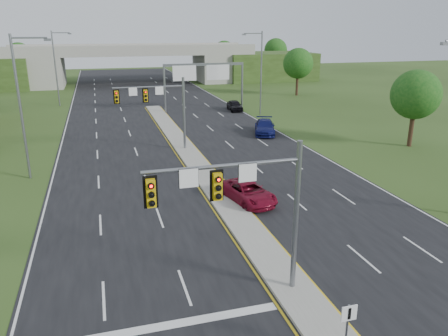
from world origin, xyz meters
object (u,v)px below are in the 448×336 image
signal_mast_far (160,103)px  signal_mast_near (247,199)px  overpass (134,67)px  car_far_a (248,192)px  sign_gantry (203,74)px  car_far_b (265,127)px  car_far_c (235,105)px  keep_right_sign (348,322)px

signal_mast_far → signal_mast_near: bearing=-90.0°
signal_mast_far → overpass: (2.26, 55.07, -1.17)m
signal_mast_far → car_far_a: 15.45m
sign_gantry → car_far_a: sign_gantry is taller
sign_gantry → overpass: overpass is taller
signal_mast_far → car_far_b: size_ratio=1.31×
overpass → car_far_b: 52.04m
signal_mast_near → sign_gantry: signal_mast_near is taller
sign_gantry → car_far_a: size_ratio=2.34×
overpass → car_far_c: 37.99m
signal_mast_far → sign_gantry: (8.95, 19.99, 0.51)m
keep_right_sign → overpass: (0.00, 84.53, 2.04)m
car_far_b → car_far_c: size_ratio=1.24×
keep_right_sign → overpass: 84.55m
signal_mast_near → signal_mast_far: 25.00m
signal_mast_near → car_far_b: 31.74m
keep_right_sign → car_far_a: keep_right_sign is taller
overpass → car_far_b: overpass is taller
signal_mast_far → car_far_a: bearing=-75.4°
signal_mast_far → sign_gantry: size_ratio=0.60×
signal_mast_far → car_far_c: bearing=54.8°
signal_mast_far → sign_gantry: bearing=65.9°
car_far_a → car_far_c: 34.58m
overpass → car_far_c: size_ratio=18.57×
signal_mast_near → car_far_a: 11.92m
signal_mast_near → signal_mast_far: same height
signal_mast_far → keep_right_sign: signal_mast_far is taller
car_far_b → car_far_c: 14.80m
keep_right_sign → sign_gantry: bearing=82.3°
sign_gantry → car_far_b: size_ratio=2.16×
sign_gantry → car_far_c: bearing=-15.3°
car_far_c → car_far_a: bearing=-102.0°
overpass → signal_mast_far: bearing=-92.4°
signal_mast_far → sign_gantry: 21.91m
car_far_c → signal_mast_near: bearing=-102.9°
overpass → car_far_a: overpass is taller
car_far_b → car_far_c: (1.11, 14.76, -0.04)m
sign_gantry → keep_right_sign: bearing=-97.7°
sign_gantry → signal_mast_near: bearing=-101.2°
keep_right_sign → signal_mast_near: bearing=116.9°
signal_mast_near → car_far_c: bearing=73.2°
keep_right_sign → sign_gantry: sign_gantry is taller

